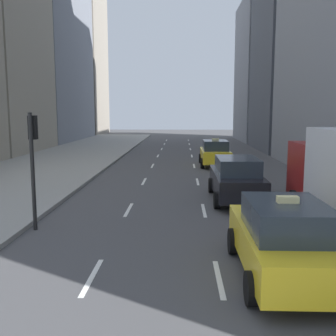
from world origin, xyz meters
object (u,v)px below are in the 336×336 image
at_px(traffic_light_pole, 33,152).
at_px(sedan_black_near, 236,179).
at_px(taxi_lead, 215,153).
at_px(taxi_second, 283,239).

bearing_deg(traffic_light_pole, sedan_black_near, 31.81).
bearing_deg(taxi_lead, taxi_second, -90.00).
bearing_deg(traffic_light_pole, taxi_second, -26.59).
bearing_deg(taxi_lead, sedan_black_near, -90.00).
bearing_deg(sedan_black_near, taxi_second, -90.00).
distance_m(taxi_lead, sedan_black_near, 10.45).
xyz_separation_m(taxi_lead, traffic_light_pole, (-6.75, -14.64, 1.53)).
relative_size(taxi_lead, traffic_light_pole, 1.22).
height_order(sedan_black_near, traffic_light_pole, traffic_light_pole).
relative_size(sedan_black_near, traffic_light_pole, 1.33).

